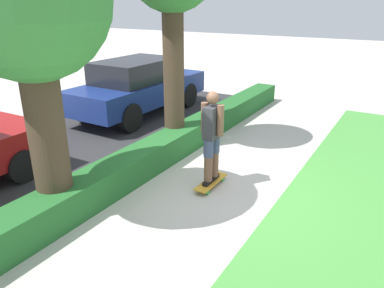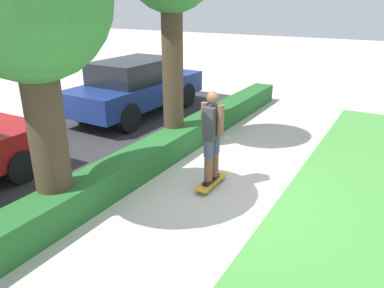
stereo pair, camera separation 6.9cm
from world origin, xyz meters
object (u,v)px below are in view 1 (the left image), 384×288
at_px(skateboard, 211,182).
at_px(skater_person, 212,135).
at_px(parked_car_middle, 138,86).
at_px(tree_near, 29,8).

xyz_separation_m(skateboard, skater_person, (0.00, -0.00, 0.90)).
distance_m(skateboard, parked_car_middle, 5.02).
height_order(skater_person, parked_car_middle, skater_person).
height_order(skateboard, parked_car_middle, parked_car_middle).
bearing_deg(parked_car_middle, skater_person, -126.28).
xyz_separation_m(skater_person, parked_car_middle, (2.98, 3.97, -0.14)).
relative_size(skater_person, parked_car_middle, 0.36).
bearing_deg(skater_person, parked_car_middle, 53.15).
relative_size(tree_near, parked_car_middle, 0.94).
bearing_deg(tree_near, parked_car_middle, 25.48).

